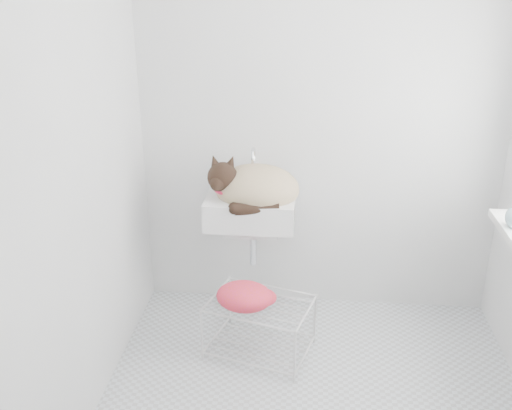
{
  "coord_description": "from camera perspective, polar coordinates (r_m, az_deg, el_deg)",
  "views": [
    {
      "loc": [
        -0.07,
        -2.38,
        2.08
      ],
      "look_at": [
        -0.34,
        0.5,
        0.88
      ],
      "focal_mm": 40.51,
      "sensor_mm": 36.0,
      "label": 1
    }
  ],
  "objects": [
    {
      "name": "faucet",
      "position": [
        3.5,
        -0.17,
        4.33
      ],
      "size": [
        0.19,
        0.13,
        0.19
      ],
      "primitive_type": null,
      "color": "silver",
      "rests_on": "sink"
    },
    {
      "name": "back_wall",
      "position": [
        3.49,
        6.47,
        8.58
      ],
      "size": [
        2.2,
        0.02,
        2.5
      ],
      "primitive_type": "cube",
      "color": "silver",
      "rests_on": "ground"
    },
    {
      "name": "wire_rack",
      "position": [
        3.4,
        0.36,
        -12.1
      ],
      "size": [
        0.64,
        0.52,
        0.33
      ],
      "primitive_type": "cube",
      "rotation": [
        0.0,
        0.0,
        -0.28
      ],
      "color": "silver",
      "rests_on": "floor"
    },
    {
      "name": "sink",
      "position": [
        3.37,
        -0.46,
        1.12
      ],
      "size": [
        0.51,
        0.45,
        0.21
      ],
      "primitive_type": "cube",
      "color": "white",
      "rests_on": "back_wall"
    },
    {
      "name": "cat",
      "position": [
        3.34,
        -0.32,
        1.66
      ],
      "size": [
        0.53,
        0.45,
        0.32
      ],
      "rotation": [
        0.0,
        0.0,
        -0.1
      ],
      "color": "#CDB788",
      "rests_on": "sink"
    },
    {
      "name": "left_wall",
      "position": [
        2.73,
        -17.12,
        3.75
      ],
      "size": [
        0.02,
        2.0,
        2.5
      ],
      "primitive_type": "cube",
      "color": "silver",
      "rests_on": "ground"
    },
    {
      "name": "towel",
      "position": [
        3.24,
        -1.17,
        -9.56
      ],
      "size": [
        0.35,
        0.27,
        0.13
      ],
      "primitive_type": "ellipsoid",
      "rotation": [
        0.0,
        0.0,
        -0.15
      ],
      "color": "#CA3C00",
      "rests_on": "wire_rack"
    },
    {
      "name": "floor",
      "position": [
        3.17,
        5.62,
        -18.71
      ],
      "size": [
        2.2,
        2.0,
        0.02
      ],
      "primitive_type": "cube",
      "color": "silver",
      "rests_on": "ground"
    }
  ]
}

